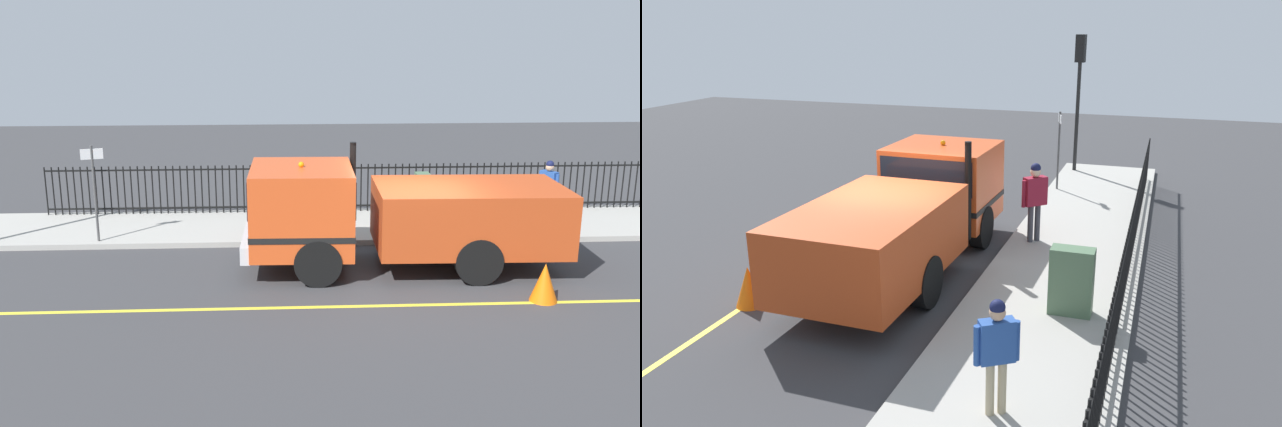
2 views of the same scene
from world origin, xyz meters
The scene contains 11 objects.
ground_plane centered at (0.00, 0.00, 0.00)m, with size 46.42×46.42×0.00m, color #38383A.
sidewalk_slab centered at (3.35, 0.00, 0.06)m, with size 2.95×21.10×0.13m, color #A3A099.
lane_marking centered at (-1.86, 0.00, 0.00)m, with size 0.12×18.99×0.01m, color yellow.
work_truck centered at (0.27, 0.58, 1.25)m, with size 2.45×6.77×2.57m.
worker_standing centered at (2.43, 2.37, 1.23)m, with size 0.53×0.52×1.80m.
pedestrian_distant centered at (3.33, -4.13, 1.10)m, with size 0.52×0.41×1.59m.
iron_fence centered at (4.61, 0.00, 0.79)m, with size 0.04×17.97×1.30m.
traffic_light_near centered at (2.27, 9.59, 3.19)m, with size 0.34×0.26×4.33m.
utility_cabinet centered at (3.79, -0.98, 0.72)m, with size 0.73×0.36×1.18m, color #4C6B4C.
traffic_cone centered at (-1.77, -2.22, 0.37)m, with size 0.52×0.52×0.74m, color orange.
street_sign centered at (2.15, 7.03, 1.55)m, with size 0.17×0.49×2.28m.
Camera 2 is at (5.08, -10.79, 4.98)m, focal length 35.13 mm.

